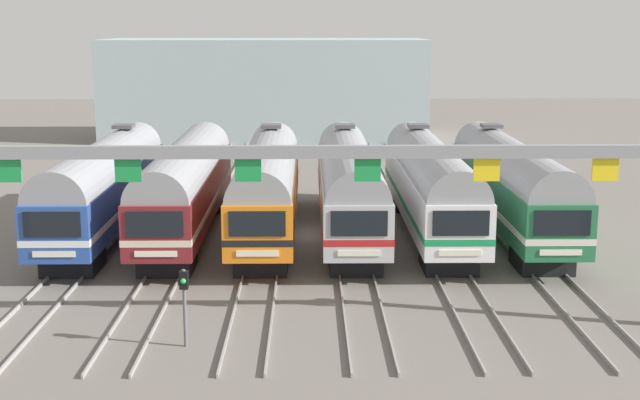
{
  "coord_description": "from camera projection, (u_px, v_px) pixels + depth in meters",
  "views": [
    {
      "loc": [
        0.03,
        -42.42,
        10.54
      ],
      "look_at": [
        0.56,
        -2.83,
        2.39
      ],
      "focal_mm": 48.39,
      "sensor_mm": 36.0,
      "label": 1
    }
  ],
  "objects": [
    {
      "name": "yard_signal_mast",
      "position": [
        184.0,
        293.0,
        28.24
      ],
      "size": [
        0.28,
        0.35,
        2.65
      ],
      "color": "#59595E",
      "rests_on": "ground"
    },
    {
      "name": "maintenance_building",
      "position": [
        265.0,
        89.0,
        79.74
      ],
      "size": [
        29.26,
        10.0,
        9.09
      ],
      "primitive_type": "cube",
      "color": "#9EB2B7",
      "rests_on": "ground"
    },
    {
      "name": "commuter_train_green",
      "position": [
        511.0,
        182.0,
        43.26
      ],
      "size": [
        2.88,
        18.06,
        5.05
      ],
      "color": "#236B42",
      "rests_on": "ground"
    },
    {
      "name": "track_bed",
      "position": [
        308.0,
        175.0,
        60.3
      ],
      "size": [
        21.86,
        70.0,
        0.15
      ],
      "color": "gray",
      "rests_on": "ground"
    },
    {
      "name": "commuter_train_orange",
      "position": [
        268.0,
        183.0,
        43.1
      ],
      "size": [
        2.88,
        18.06,
        5.05
      ],
      "color": "orange",
      "rests_on": "ground"
    },
    {
      "name": "commuter_train_white",
      "position": [
        430.0,
        182.0,
        43.2
      ],
      "size": [
        2.88,
        18.06,
        5.05
      ],
      "color": "white",
      "rests_on": "ground"
    },
    {
      "name": "commuter_train_stainless",
      "position": [
        349.0,
        183.0,
        43.15
      ],
      "size": [
        2.88,
        18.06,
        5.05
      ],
      "color": "#B2B5BA",
      "rests_on": "ground"
    },
    {
      "name": "commuter_train_blue",
      "position": [
        105.0,
        183.0,
        42.99
      ],
      "size": [
        2.88,
        18.06,
        5.05
      ],
      "color": "#284C9E",
      "rests_on": "ground"
    },
    {
      "name": "commuter_train_maroon",
      "position": [
        186.0,
        183.0,
        43.04
      ],
      "size": [
        2.88,
        18.06,
        4.77
      ],
      "color": "maroon",
      "rests_on": "ground"
    },
    {
      "name": "ground_plane",
      "position": [
        308.0,
        235.0,
        43.67
      ],
      "size": [
        160.0,
        160.0,
        0.0
      ],
      "primitive_type": "plane",
      "color": "slate"
    },
    {
      "name": "catenary_gantry",
      "position": [
        308.0,
        178.0,
        29.37
      ],
      "size": [
        25.59,
        0.44,
        6.97
      ],
      "color": "gray",
      "rests_on": "ground"
    }
  ]
}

